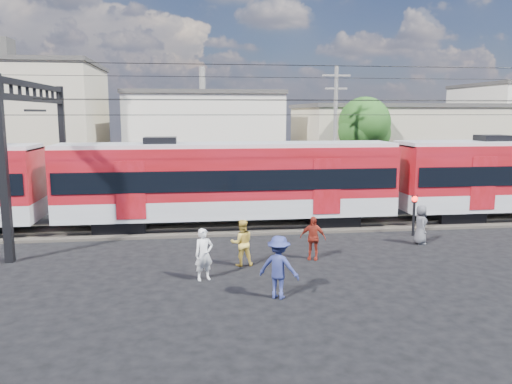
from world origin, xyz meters
TOP-DOWN VIEW (x-y plane):
  - ground at (0.00, 0.00)m, footprint 120.00×120.00m
  - track_bed at (0.00, 8.00)m, footprint 70.00×3.40m
  - rail_near at (0.00, 7.25)m, footprint 70.00×0.12m
  - rail_far at (0.00, 8.75)m, footprint 70.00×0.12m
  - commuter_train at (-1.11, 8.00)m, footprint 50.30×3.08m
  - catenary at (-8.65, 8.00)m, footprint 70.00×9.30m
  - building_west at (-17.00, 24.00)m, footprint 14.28×10.20m
  - building_midwest at (-2.00, 27.00)m, footprint 12.24×12.24m
  - building_mideast at (14.00, 24.00)m, footprint 16.32×10.20m
  - utility_pole_mid at (6.00, 15.00)m, footprint 1.80×0.24m
  - tree_near at (9.19, 18.09)m, footprint 3.82×3.64m
  - pedestrian_a at (-2.76, 0.49)m, footprint 0.75×0.62m
  - pedestrian_b at (-1.32, 1.91)m, footprint 0.88×0.71m
  - pedestrian_c at (-0.56, -1.50)m, footprint 1.44×1.22m
  - pedestrian_d at (1.46, 2.34)m, footprint 1.07×0.74m
  - pedestrian_e at (6.62, 3.96)m, footprint 0.68×0.91m
  - crossing_signal at (6.95, 5.37)m, footprint 0.28×0.28m

SIDE VIEW (x-z plane):
  - ground at x=0.00m, z-range 0.00..0.00m
  - track_bed at x=0.00m, z-range 0.00..0.12m
  - rail_near at x=0.00m, z-range 0.12..0.24m
  - rail_far at x=0.00m, z-range 0.12..0.24m
  - pedestrian_e at x=6.62m, z-range 0.00..1.69m
  - pedestrian_d at x=1.46m, z-range 0.00..1.69m
  - pedestrian_b at x=-1.32m, z-range 0.00..1.73m
  - pedestrian_a at x=-2.76m, z-range 0.00..1.77m
  - pedestrian_c at x=-0.56m, z-range 0.00..1.94m
  - crossing_signal at x=6.95m, z-range 0.37..2.26m
  - commuter_train at x=-1.11m, z-range 0.31..4.49m
  - building_mideast at x=14.00m, z-range 0.01..6.31m
  - building_midwest at x=-2.00m, z-range 0.01..7.31m
  - utility_pole_mid at x=6.00m, z-range 0.28..8.78m
  - building_west at x=-17.00m, z-range 0.01..9.31m
  - tree_near at x=9.19m, z-range 1.30..8.02m
  - catenary at x=-8.65m, z-range 1.38..8.89m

